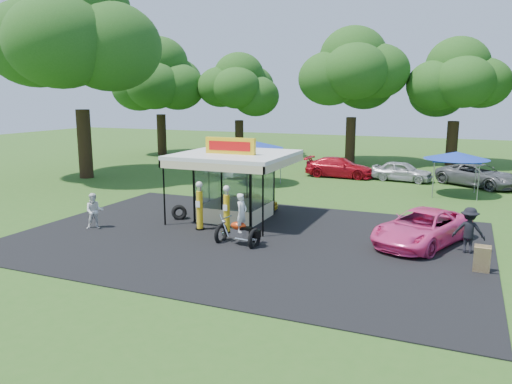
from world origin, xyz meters
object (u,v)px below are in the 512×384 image
bg_car_b (339,167)px  bg_car_d (478,175)px  kiosk_car (253,201)px  spectator_east_a (469,231)px  gas_station_kiosk (235,184)px  tent_east (457,156)px  bg_car_a (224,166)px  tent_west (252,145)px  gas_pump_left (200,207)px  gas_pump_right (227,210)px  pink_sedan (422,228)px  motorcycle (240,225)px  spectator_west (94,211)px  a_frame_sign (482,260)px  bg_car_c (402,171)px

bg_car_b → bg_car_d: bearing=-90.6°
kiosk_car → spectator_east_a: size_ratio=1.50×
gas_station_kiosk → tent_east: (10.06, 10.91, 0.71)m
bg_car_a → tent_west: (3.47, -2.42, 1.99)m
gas_pump_left → gas_pump_right: bearing=1.6°
spectator_east_a → tent_west: size_ratio=0.43×
gas_station_kiosk → bg_car_b: gas_station_kiosk is taller
gas_station_kiosk → pink_sedan: size_ratio=1.02×
motorcycle → bg_car_a: motorcycle is taller
spectator_west → bg_car_d: (16.76, 19.13, -0.08)m
gas_pump_right → pink_sedan: size_ratio=0.42×
bg_car_b → tent_west: size_ratio=1.19×
pink_sedan → tent_west: size_ratio=1.21×
gas_pump_right → a_frame_sign: (10.61, -1.20, -0.56)m
kiosk_car → spectator_west: bearing=141.0°
gas_pump_right → spectator_east_a: (10.15, 1.07, -0.12)m
pink_sedan → bg_car_c: size_ratio=1.24×
bg_car_d → tent_west: size_ratio=1.27×
bg_car_d → spectator_east_a: bearing=-148.6°
gas_pump_right → tent_west: tent_west is taller
tent_east → spectator_west: bearing=-135.2°
a_frame_sign → bg_car_d: 18.57m
pink_sedan → tent_east: size_ratio=1.35×
gas_station_kiosk → bg_car_c: bearing=67.0°
spectator_west → bg_car_a: size_ratio=0.36×
gas_pump_right → tent_east: tent_east is taller
a_frame_sign → tent_east: bearing=97.1°
a_frame_sign → bg_car_d: bearing=91.7°
a_frame_sign → spectator_east_a: spectator_east_a is taller
gas_station_kiosk → tent_east: size_ratio=1.37×
spectator_west → tent_east: bearing=6.5°
spectator_west → tent_east: size_ratio=0.44×
spectator_east_a → bg_car_d: 16.30m
motorcycle → a_frame_sign: size_ratio=2.32×
spectator_west → bg_car_b: spectator_west is taller
pink_sedan → bg_car_b: bearing=136.7°
bg_car_c → bg_car_a: bearing=109.8°
bg_car_a → spectator_east_a: bearing=-99.2°
motorcycle → bg_car_a: size_ratio=0.48×
spectator_east_a → tent_west: (-14.22, 11.25, 1.84)m
gas_pump_left → tent_east: tent_east is taller
gas_station_kiosk → kiosk_car: gas_station_kiosk is taller
a_frame_sign → kiosk_car: size_ratio=0.36×
gas_station_kiosk → bg_car_b: size_ratio=1.03×
tent_west → tent_east: (13.35, 1.15, -0.29)m
a_frame_sign → spectator_west: spectator_west is taller
a_frame_sign → spectator_east_a: 2.36m
motorcycle → bg_car_b: size_ratio=0.44×
kiosk_car → bg_car_d: size_ratio=0.50×
bg_car_b → bg_car_d: bg_car_d is taller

